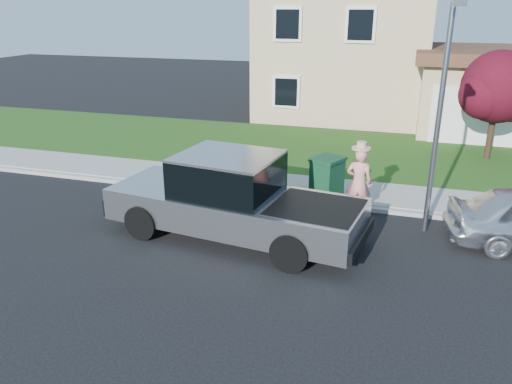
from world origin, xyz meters
TOP-DOWN VIEW (x-y plane):
  - ground at (0.00, 0.00)m, footprint 80.00×80.00m
  - curb at (1.00, 2.90)m, footprint 40.00×0.20m
  - sidewalk at (1.00, 4.00)m, footprint 40.00×2.00m
  - lawn at (1.00, 8.50)m, footprint 40.00×7.00m
  - house at (1.31, 16.38)m, footprint 14.00×11.30m
  - pickup_truck at (-0.53, 0.25)m, footprint 6.59×2.95m
  - woman at (2.23, 2.53)m, footprint 0.69×0.50m
  - ornamental_tree at (6.31, 9.09)m, footprint 2.82×2.55m
  - trash_bin at (1.29, 3.10)m, footprint 1.05×1.11m
  - street_lamp at (4.02, 1.94)m, footprint 0.30×0.73m

SIDE VIEW (x-z plane):
  - ground at x=0.00m, z-range 0.00..0.00m
  - lawn at x=1.00m, z-range 0.00..0.10m
  - curb at x=1.00m, z-range 0.00..0.12m
  - sidewalk at x=1.00m, z-range 0.00..0.15m
  - trash_bin at x=1.29m, z-range 0.16..1.40m
  - woman at x=2.23m, z-range -0.05..2.01m
  - pickup_truck at x=-0.53m, z-range -0.07..2.02m
  - ornamental_tree at x=6.31m, z-range 0.64..4.51m
  - house at x=1.31m, z-range -0.26..6.59m
  - street_lamp at x=4.02m, z-range 0.39..5.98m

